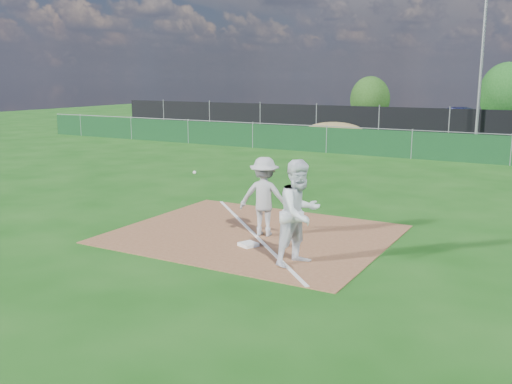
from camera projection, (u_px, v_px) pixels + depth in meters
ground at (376, 176)px, 20.73m from camera, size 90.00×90.00×0.00m
infield_dirt at (253, 234)px, 13.04m from camera, size 6.00×5.00×0.02m
foul_line at (253, 233)px, 13.04m from camera, size 5.01×5.01×0.01m
green_fence at (412, 145)px, 24.88m from camera, size 44.00×0.05×1.20m
dirt_mound at (334, 133)px, 30.27m from camera, size 3.38×2.60×1.17m
black_fence at (449, 125)px, 31.65m from camera, size 46.00×0.04×1.80m
parking_lot at (464, 133)px, 36.10m from camera, size 46.00×9.00×0.01m
light_pole at (481, 68)px, 30.05m from camera, size 0.16×0.16×8.00m
first_base at (248, 244)px, 12.09m from camera, size 0.44×0.44×0.07m
play_at_first at (264, 197)px, 12.76m from camera, size 2.52×0.96×1.78m
runner at (300, 213)px, 10.78m from camera, size 1.07×1.20×2.04m
car_left at (363, 119)px, 37.69m from camera, size 4.78×3.20×1.51m
car_mid at (466, 121)px, 35.34m from camera, size 5.10×2.10×1.64m
tree_left at (370, 99)px, 43.39m from camera, size 3.00×3.00×3.55m
tree_mid at (507, 93)px, 40.78m from camera, size 3.84×3.84×4.56m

